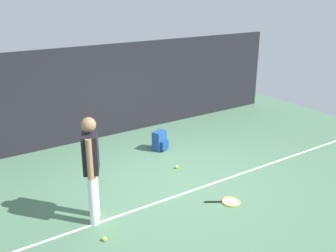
{
  "coord_description": "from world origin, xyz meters",
  "views": [
    {
      "loc": [
        -3.76,
        -5.25,
        3.44
      ],
      "look_at": [
        0.0,
        0.4,
        1.0
      ],
      "focal_mm": 40.9,
      "sensor_mm": 36.0,
      "label": 1
    }
  ],
  "objects": [
    {
      "name": "ground_plane",
      "position": [
        0.0,
        0.0,
        0.0
      ],
      "size": [
        12.0,
        12.0,
        0.0
      ],
      "primitive_type": "plane",
      "color": "#4C7556"
    },
    {
      "name": "back_fence",
      "position": [
        0.0,
        3.0,
        1.11
      ],
      "size": [
        10.0,
        0.1,
        2.23
      ],
      "primitive_type": "cube",
      "color": "black",
      "rests_on": "ground"
    },
    {
      "name": "court_line",
      "position": [
        0.0,
        -0.4,
        0.0
      ],
      "size": [
        9.0,
        0.05,
        0.0
      ],
      "primitive_type": "cube",
      "color": "white",
      "rests_on": "ground"
    },
    {
      "name": "tennis_player",
      "position": [
        -1.83,
        -0.28,
        0.97
      ],
      "size": [
        0.38,
        0.48,
        1.7
      ],
      "rotation": [
        0.0,
        0.0,
        1.11
      ],
      "color": "white",
      "rests_on": "ground"
    },
    {
      "name": "tennis_racket",
      "position": [
        0.28,
        -1.08,
        0.01
      ],
      "size": [
        0.61,
        0.48,
        0.03
      ],
      "rotation": [
        0.0,
        0.0,
        5.72
      ],
      "color": "black",
      "rests_on": "ground"
    },
    {
      "name": "backpack",
      "position": [
        0.51,
        1.49,
        0.21
      ],
      "size": [
        0.35,
        0.35,
        0.44
      ],
      "rotation": [
        0.0,
        0.0,
        0.37
      ],
      "color": "#1E478C",
      "rests_on": "ground"
    },
    {
      "name": "tennis_ball_near_player",
      "position": [
        0.27,
        0.49,
        0.03
      ],
      "size": [
        0.07,
        0.07,
        0.07
      ],
      "primitive_type": "sphere",
      "color": "#CCE033",
      "rests_on": "ground"
    },
    {
      "name": "tennis_ball_by_fence",
      "position": [
        -1.95,
        -0.87,
        0.03
      ],
      "size": [
        0.07,
        0.07,
        0.07
      ],
      "primitive_type": "sphere",
      "color": "#CCE033",
      "rests_on": "ground"
    }
  ]
}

